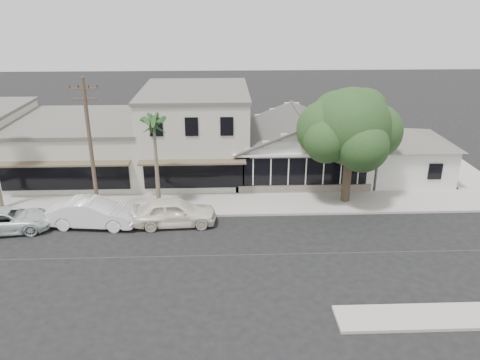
{
  "coord_description": "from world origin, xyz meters",
  "views": [
    {
      "loc": [
        -0.9,
        -22.55,
        13.32
      ],
      "look_at": [
        0.21,
        6.0,
        2.12
      ],
      "focal_mm": 35.0,
      "sensor_mm": 36.0,
      "label": 1
    }
  ],
  "objects_px": {
    "utility_pole": "(91,146)",
    "shade_tree": "(349,128)",
    "car_0": "(174,212)",
    "car_2": "(8,220)",
    "car_1": "(93,213)"
  },
  "relations": [
    {
      "from": "car_0",
      "to": "car_2",
      "type": "bearing_deg",
      "value": 89.28
    },
    {
      "from": "shade_tree",
      "to": "car_1",
      "type": "bearing_deg",
      "value": -169.05
    },
    {
      "from": "utility_pole",
      "to": "car_1",
      "type": "xyz_separation_m",
      "value": [
        0.03,
        -1.26,
        -3.91
      ]
    },
    {
      "from": "car_2",
      "to": "shade_tree",
      "type": "height_order",
      "value": "shade_tree"
    },
    {
      "from": "utility_pole",
      "to": "shade_tree",
      "type": "distance_m",
      "value": 16.6
    },
    {
      "from": "shade_tree",
      "to": "car_2",
      "type": "bearing_deg",
      "value": -170.4
    },
    {
      "from": "car_0",
      "to": "car_1",
      "type": "relative_size",
      "value": 0.97
    },
    {
      "from": "utility_pole",
      "to": "car_2",
      "type": "bearing_deg",
      "value": -161.03
    },
    {
      "from": "utility_pole",
      "to": "shade_tree",
      "type": "height_order",
      "value": "utility_pole"
    },
    {
      "from": "car_0",
      "to": "car_2",
      "type": "distance_m",
      "value": 10.01
    },
    {
      "from": "utility_pole",
      "to": "shade_tree",
      "type": "bearing_deg",
      "value": 6.64
    },
    {
      "from": "car_2",
      "to": "shade_tree",
      "type": "distance_m",
      "value": 22.22
    },
    {
      "from": "car_1",
      "to": "car_2",
      "type": "height_order",
      "value": "car_1"
    },
    {
      "from": "car_1",
      "to": "car_2",
      "type": "distance_m",
      "value": 5.02
    },
    {
      "from": "car_0",
      "to": "car_2",
      "type": "relative_size",
      "value": 1.01
    }
  ]
}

